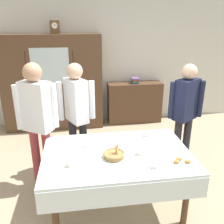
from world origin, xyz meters
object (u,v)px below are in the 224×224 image
object	(u,v)px
tea_cup_near_left	(88,145)
pastry_plate	(182,163)
tea_cup_near_right	(147,134)
spoon_mid_left	(167,139)
wall_cabinet	(53,83)
person_by_cabinet	(37,115)
person_behind_table_right	(186,107)
person_behind_table_left	(77,109)
bread_basket	(114,155)
mantel_clock	(55,27)
dining_table	(117,162)
bookshelf_low	(134,103)
tea_cup_center	(156,166)
spoon_center	(87,159)
book_stack	(135,80)
tea_cup_mid_right	(141,153)
tea_cup_front_edge	(71,164)

from	to	relation	value
tea_cup_near_left	pastry_plate	xyz separation A→B (m)	(0.96, -0.51, -0.02)
tea_cup_near_right	spoon_mid_left	world-z (taller)	tea_cup_near_right
wall_cabinet	person_by_cabinet	size ratio (longest dim) A/B	1.15
tea_cup_near_right	tea_cup_near_left	xyz separation A→B (m)	(-0.78, -0.17, 0.00)
person_behind_table_right	person_behind_table_left	distance (m)	1.57
pastry_plate	bread_basket	bearing A→B (deg)	161.87
mantel_clock	person_by_cabinet	xyz separation A→B (m)	(-0.16, -2.00, -0.99)
dining_table	pastry_plate	distance (m)	0.71
pastry_plate	person_by_cabinet	xyz separation A→B (m)	(-1.57, 0.87, 0.28)
bookshelf_low	tea_cup_center	size ratio (longest dim) A/B	9.00
tea_cup_center	bread_basket	bearing A→B (deg)	146.35
spoon_center	bread_basket	bearing A→B (deg)	-1.44
book_stack	spoon_mid_left	size ratio (longest dim) A/B	1.68
pastry_plate	tea_cup_near_left	bearing A→B (deg)	152.16
tea_cup_mid_right	mantel_clock	bearing A→B (deg)	111.37
dining_table	wall_cabinet	xyz separation A→B (m)	(-0.90, 2.59, 0.30)
spoon_mid_left	person_by_cabinet	bearing A→B (deg)	169.35
pastry_plate	spoon_center	xyz separation A→B (m)	(-0.99, 0.23, -0.01)
mantel_clock	bread_basket	size ratio (longest dim) A/B	1.00
tea_cup_near_right	spoon_mid_left	bearing A→B (deg)	-26.04
spoon_center	person_behind_table_right	bearing A→B (deg)	29.51
mantel_clock	spoon_center	distance (m)	2.96
tea_cup_near_right	tea_cup_mid_right	xyz separation A→B (m)	(-0.20, -0.44, 0.00)
tea_cup_center	tea_cup_near_left	distance (m)	0.86
wall_cabinet	bread_basket	distance (m)	2.78
spoon_mid_left	person_behind_table_right	distance (m)	0.70
tea_cup_mid_right	spoon_center	bearing A→B (deg)	-179.74
tea_cup_center	spoon_center	size ratio (longest dim) A/B	1.09
book_stack	spoon_mid_left	xyz separation A→B (m)	(-0.13, -2.35, -0.19)
tea_cup_mid_right	tea_cup_near_right	bearing A→B (deg)	65.58
tea_cup_near_left	spoon_mid_left	xyz separation A→B (m)	(1.01, 0.06, -0.02)
bread_basket	tea_cup_near_right	bearing A→B (deg)	41.81
mantel_clock	tea_cup_mid_right	size ratio (longest dim) A/B	1.85
tea_cup_mid_right	spoon_center	size ratio (longest dim) A/B	1.09
tea_cup_center	person_behind_table_right	distance (m)	1.37
dining_table	tea_cup_mid_right	distance (m)	0.29
mantel_clock	spoon_center	bearing A→B (deg)	-80.76
dining_table	person_behind_table_right	distance (m)	1.41
spoon_mid_left	person_behind_table_left	bearing A→B (deg)	151.50
spoon_mid_left	person_behind_table_left	distance (m)	1.31
tea_cup_mid_right	pastry_plate	size ratio (longest dim) A/B	0.46
tea_cup_center	bread_basket	distance (m)	0.48
dining_table	person_behind_table_right	size ratio (longest dim) A/B	1.05
bookshelf_low	spoon_center	distance (m)	2.94
tea_cup_near_left	bread_basket	distance (m)	0.39
tea_cup_near_right	spoon_mid_left	xyz separation A→B (m)	(0.23, -0.11, -0.02)
tea_cup_near_right	person_by_cabinet	world-z (taller)	person_by_cabinet
tea_cup_mid_right	spoon_mid_left	size ratio (longest dim) A/B	1.09
tea_cup_near_right	bread_basket	bearing A→B (deg)	-138.19
tea_cup_front_edge	mantel_clock	bearing A→B (deg)	95.25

